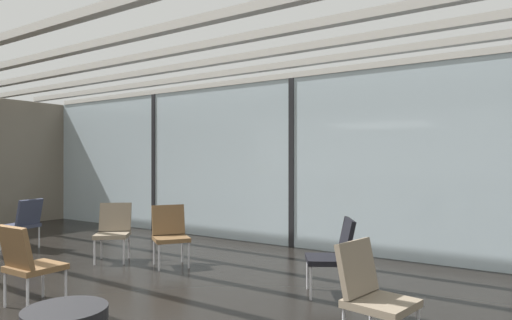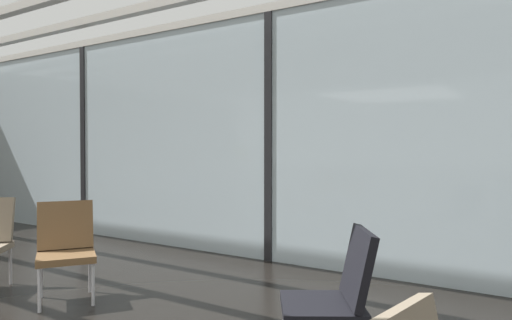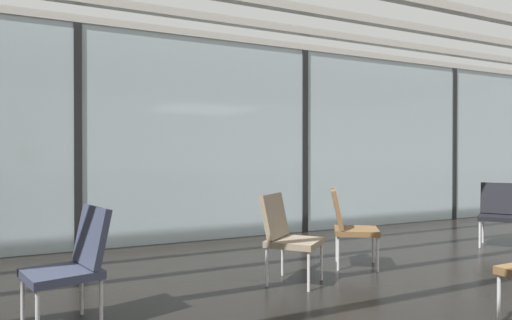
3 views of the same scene
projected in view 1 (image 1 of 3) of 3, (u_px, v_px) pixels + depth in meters
glass_curtain_wall at (293, 162)px, 7.95m from camera, size 14.00×0.08×3.00m
window_mullion_0 at (155, 162)px, 9.91m from camera, size 0.10×0.12×3.00m
window_mullion_1 at (293, 162)px, 7.95m from camera, size 0.10×0.12×3.00m
ceiling_slats at (155, 31)px, 5.22m from camera, size 13.72×6.72×0.10m
parked_airplane at (344, 144)px, 12.88m from camera, size 12.73×4.01×4.01m
lounge_chair_0 at (335, 251)px, 5.10m from camera, size 0.70×0.69×0.87m
lounge_chair_1 at (114, 228)px, 6.86m from camera, size 0.70×0.71×0.87m
lounge_chair_2 at (170, 231)px, 6.54m from camera, size 0.70×0.69×0.87m
lounge_chair_4 at (24, 221)px, 7.69m from camera, size 0.62×0.59×0.87m
lounge_chair_5 at (28, 260)px, 4.64m from camera, size 0.49×0.53×0.87m
lounge_chair_6 at (371, 289)px, 3.59m from camera, size 0.60×0.56×0.87m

